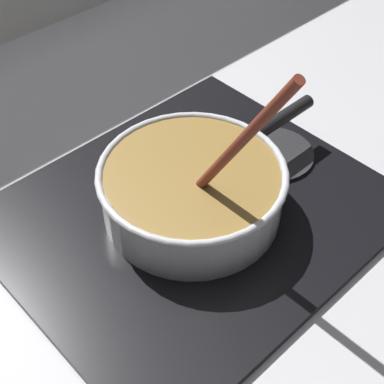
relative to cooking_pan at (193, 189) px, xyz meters
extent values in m
cube|color=#B7B7BC|center=(-0.04, -0.13, -0.08)|extent=(2.40, 1.60, 0.04)
cube|color=black|center=(0.00, 0.00, -0.05)|extent=(0.56, 0.48, 0.01)
torus|color=#592D0C|center=(0.00, 0.00, -0.04)|extent=(0.17, 0.17, 0.01)
cylinder|color=#262628|center=(0.19, 0.00, -0.04)|extent=(0.14, 0.14, 0.01)
cylinder|color=silver|center=(0.00, 0.00, -0.01)|extent=(0.27, 0.27, 0.08)
cylinder|color=olive|center=(0.00, 0.00, 0.00)|extent=(0.25, 0.25, 0.07)
torus|color=silver|center=(0.00, 0.00, 0.03)|extent=(0.28, 0.28, 0.01)
cylinder|color=black|center=(0.20, 0.00, 0.03)|extent=(0.13, 0.02, 0.02)
cylinder|color=beige|center=(-0.10, -0.04, 0.02)|extent=(0.03, 0.03, 0.01)
cylinder|color=#EDD88C|center=(-0.02, 0.04, 0.02)|extent=(0.03, 0.03, 0.01)
cylinder|color=#EDD88C|center=(0.01, 0.00, 0.02)|extent=(0.03, 0.03, 0.01)
cylinder|color=beige|center=(0.04, 0.03, 0.02)|extent=(0.03, 0.03, 0.01)
cylinder|color=#EDD88C|center=(0.05, -0.08, 0.02)|extent=(0.03, 0.03, 0.01)
cylinder|color=beige|center=(-0.01, -0.05, 0.02)|extent=(0.03, 0.03, 0.01)
cylinder|color=maroon|center=(0.00, -0.09, 0.14)|extent=(0.02, 0.15, 0.25)
cube|color=brown|center=(-0.01, -0.02, 0.02)|extent=(0.03, 0.05, 0.01)
camera|label=1|loc=(-0.41, -0.43, 0.59)|focal=53.08mm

